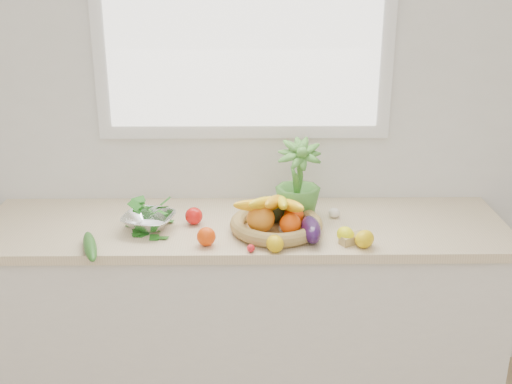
{
  "coord_description": "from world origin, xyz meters",
  "views": [
    {
      "loc": [
        0.02,
        -0.57,
        1.99
      ],
      "look_at": [
        0.05,
        1.93,
        1.05
      ],
      "focal_mm": 45.0,
      "sensor_mm": 36.0,
      "label": 1
    }
  ],
  "objects_px": {
    "cucumber": "(90,246)",
    "fruit_basket": "(275,219)",
    "eggplant": "(311,229)",
    "potted_herb": "(298,180)",
    "colander_with_spinach": "(149,217)",
    "apple": "(194,216)"
  },
  "relations": [
    {
      "from": "potted_herb",
      "to": "colander_with_spinach",
      "type": "distance_m",
      "value": 0.65
    },
    {
      "from": "potted_herb",
      "to": "fruit_basket",
      "type": "relative_size",
      "value": 0.72
    },
    {
      "from": "colander_with_spinach",
      "to": "potted_herb",
      "type": "bearing_deg",
      "value": 11.35
    },
    {
      "from": "eggplant",
      "to": "fruit_basket",
      "type": "height_order",
      "value": "fruit_basket"
    },
    {
      "from": "eggplant",
      "to": "cucumber",
      "type": "distance_m",
      "value": 0.87
    },
    {
      "from": "potted_herb",
      "to": "colander_with_spinach",
      "type": "bearing_deg",
      "value": -168.65
    },
    {
      "from": "cucumber",
      "to": "colander_with_spinach",
      "type": "distance_m",
      "value": 0.29
    },
    {
      "from": "fruit_basket",
      "to": "colander_with_spinach",
      "type": "height_order",
      "value": "fruit_basket"
    },
    {
      "from": "eggplant",
      "to": "fruit_basket",
      "type": "xyz_separation_m",
      "value": [
        -0.14,
        0.08,
        0.01
      ]
    },
    {
      "from": "eggplant",
      "to": "fruit_basket",
      "type": "relative_size",
      "value": 0.44
    },
    {
      "from": "eggplant",
      "to": "colander_with_spinach",
      "type": "relative_size",
      "value": 0.81
    },
    {
      "from": "cucumber",
      "to": "potted_herb",
      "type": "xyz_separation_m",
      "value": [
        0.82,
        0.34,
        0.15
      ]
    },
    {
      "from": "apple",
      "to": "eggplant",
      "type": "relative_size",
      "value": 0.35
    },
    {
      "from": "eggplant",
      "to": "cucumber",
      "type": "height_order",
      "value": "eggplant"
    },
    {
      "from": "cucumber",
      "to": "potted_herb",
      "type": "height_order",
      "value": "potted_herb"
    },
    {
      "from": "cucumber",
      "to": "fruit_basket",
      "type": "xyz_separation_m",
      "value": [
        0.72,
        0.19,
        0.03
      ]
    },
    {
      "from": "fruit_basket",
      "to": "colander_with_spinach",
      "type": "bearing_deg",
      "value": 177.57
    },
    {
      "from": "colander_with_spinach",
      "to": "fruit_basket",
      "type": "bearing_deg",
      "value": -2.43
    },
    {
      "from": "cucumber",
      "to": "fruit_basket",
      "type": "bearing_deg",
      "value": 14.6
    },
    {
      "from": "potted_herb",
      "to": "fruit_basket",
      "type": "bearing_deg",
      "value": -124.39
    },
    {
      "from": "cucumber",
      "to": "fruit_basket",
      "type": "height_order",
      "value": "fruit_basket"
    },
    {
      "from": "fruit_basket",
      "to": "eggplant",
      "type": "bearing_deg",
      "value": -29.0
    }
  ]
}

